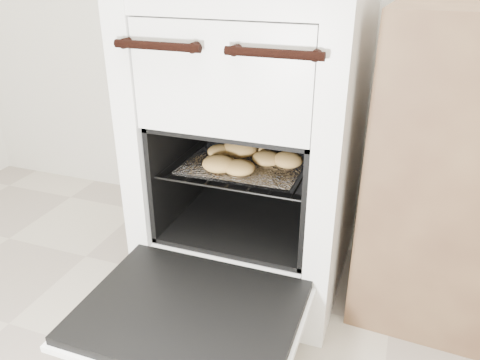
% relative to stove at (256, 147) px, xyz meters
% --- Properties ---
extents(stove, '(0.56, 0.63, 0.86)m').
position_rel_stove_xyz_m(stove, '(0.00, 0.00, 0.00)').
color(stove, white).
rests_on(stove, ground).
extents(oven_door, '(0.51, 0.39, 0.04)m').
position_rel_stove_xyz_m(oven_door, '(-0.00, -0.47, -0.23)').
color(oven_door, black).
rests_on(oven_door, stove).
extents(oven_rack, '(0.41, 0.39, 0.01)m').
position_rel_stove_xyz_m(oven_rack, '(-0.00, -0.06, -0.02)').
color(oven_rack, black).
rests_on(oven_rack, stove).
extents(foil_sheet, '(0.32, 0.28, 0.01)m').
position_rel_stove_xyz_m(foil_sheet, '(-0.00, -0.08, -0.02)').
color(foil_sheet, white).
rests_on(foil_sheet, oven_rack).
extents(baked_rolls, '(0.30, 0.28, 0.05)m').
position_rel_stove_xyz_m(baked_rolls, '(0.00, -0.09, 0.01)').
color(baked_rolls, tan).
rests_on(baked_rolls, foil_sheet).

